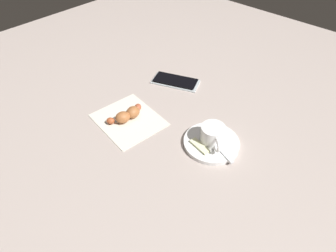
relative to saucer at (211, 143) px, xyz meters
The scene contains 8 objects.
ground_plane 0.13m from the saucer, 163.96° to the right, with size 1.80×1.80×0.00m, color #AC9D94.
saucer is the anchor object (origin of this frame).
espresso_cup 0.03m from the saucer, ahead, with size 0.08×0.07×0.05m.
teaspoon 0.01m from the saucer, 137.50° to the left, with size 0.13×0.05×0.01m.
sugar_packet 0.04m from the saucer, 106.00° to the right, with size 0.06×0.02×0.01m, color beige.
napkin 0.24m from the saucer, 159.73° to the right, with size 0.18×0.15×0.00m, color silver.
croissant 0.24m from the saucer, 160.00° to the right, with size 0.06×0.12×0.03m.
cell_phone 0.28m from the saucer, 150.31° to the left, with size 0.16×0.12×0.01m.
Camera 1 is at (0.37, -0.39, 0.52)m, focal length 30.16 mm.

